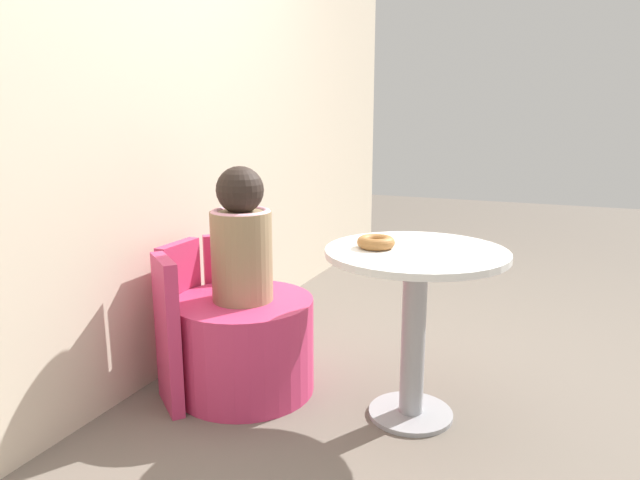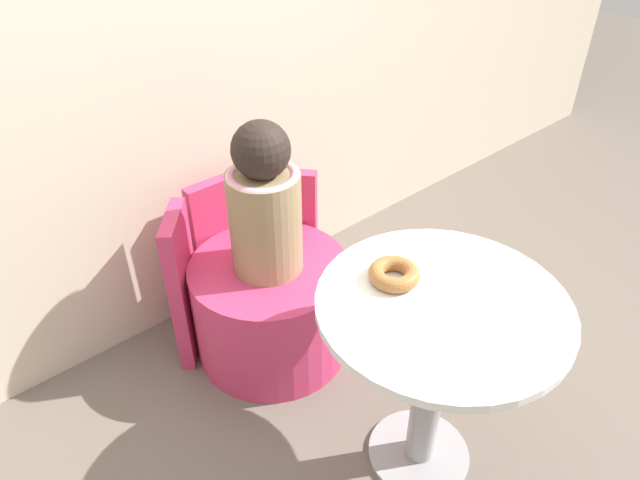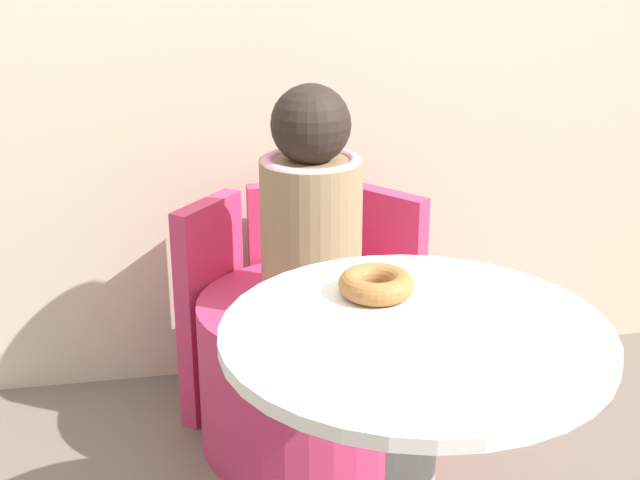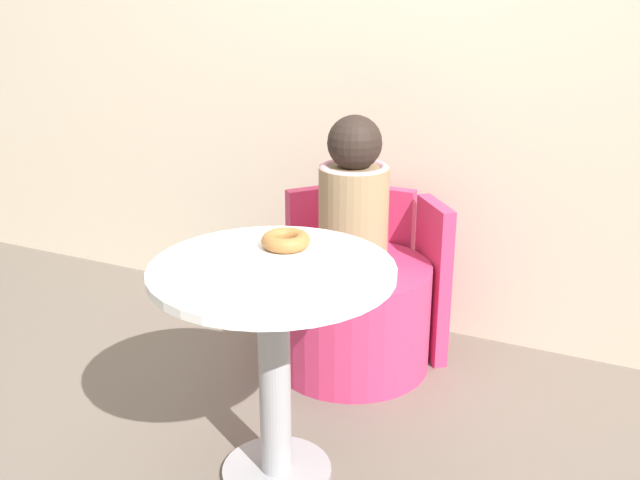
# 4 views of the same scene
# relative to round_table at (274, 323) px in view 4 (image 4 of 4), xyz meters

# --- Properties ---
(ground_plane) EXTENTS (12.00, 12.00, 0.00)m
(ground_plane) POSITION_rel_round_table_xyz_m (-0.07, -0.00, -0.49)
(ground_plane) COLOR #665B51
(back_wall) EXTENTS (6.00, 0.06, 2.40)m
(back_wall) POSITION_rel_round_table_xyz_m (-0.07, 1.13, 0.71)
(back_wall) COLOR beige
(back_wall) RESTS_ON ground_plane
(round_table) EXTENTS (0.66, 0.66, 0.66)m
(round_table) POSITION_rel_round_table_xyz_m (0.00, 0.00, 0.00)
(round_table) COLOR #99999E
(round_table) RESTS_ON ground_plane
(tub_chair) EXTENTS (0.57, 0.57, 0.40)m
(tub_chair) POSITION_rel_round_table_xyz_m (-0.06, 0.69, -0.29)
(tub_chair) COLOR #C63360
(tub_chair) RESTS_ON ground_plane
(booth_backrest) EXTENTS (0.67, 0.25, 0.60)m
(booth_backrest) POSITION_rel_round_table_xyz_m (-0.06, 0.93, -0.19)
(booth_backrest) COLOR #C63360
(booth_backrest) RESTS_ON ground_plane
(child_figure) EXTENTS (0.25, 0.25, 0.54)m
(child_figure) POSITION_rel_round_table_xyz_m (-0.06, 0.69, 0.16)
(child_figure) COLOR #937A56
(child_figure) RESTS_ON tub_chair
(donut) EXTENTS (0.14, 0.14, 0.04)m
(donut) POSITION_rel_round_table_xyz_m (-0.03, 0.14, 0.19)
(donut) COLOR #9E6633
(donut) RESTS_ON round_table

